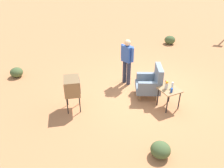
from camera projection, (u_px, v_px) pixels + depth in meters
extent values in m
plane|color=#C17A4C|center=(146.00, 91.00, 7.80)|extent=(60.00, 60.00, 0.00)
cylinder|color=#937047|center=(138.00, 89.00, 7.76)|extent=(0.05, 0.05, 0.22)
cylinder|color=#937047|center=(140.00, 97.00, 7.29)|extent=(0.05, 0.05, 0.22)
cylinder|color=#937047|center=(154.00, 89.00, 7.74)|extent=(0.05, 0.05, 0.22)
cylinder|color=#937047|center=(156.00, 97.00, 7.28)|extent=(0.05, 0.05, 0.22)
cube|color=slate|center=(147.00, 87.00, 7.42)|extent=(1.03, 1.03, 0.20)
cube|color=slate|center=(159.00, 76.00, 7.20)|extent=(0.75, 0.49, 0.64)
cube|color=slate|center=(147.00, 76.00, 7.58)|extent=(0.44, 0.67, 0.26)
cube|color=slate|center=(149.00, 86.00, 7.02)|extent=(0.44, 0.67, 0.26)
cylinder|color=black|center=(158.00, 97.00, 6.96)|extent=(0.04, 0.04, 0.60)
cylinder|color=black|center=(167.00, 104.00, 6.61)|extent=(0.04, 0.04, 0.60)
cylinder|color=black|center=(170.00, 93.00, 7.13)|extent=(0.04, 0.04, 0.60)
cylinder|color=black|center=(179.00, 101.00, 6.78)|extent=(0.04, 0.04, 0.60)
cube|color=#937047|center=(170.00, 90.00, 6.71)|extent=(0.56, 0.56, 0.03)
cylinder|color=black|center=(80.00, 104.00, 6.65)|extent=(0.03, 0.03, 0.55)
cylinder|color=black|center=(79.00, 96.00, 7.03)|extent=(0.03, 0.03, 0.55)
cylinder|color=black|center=(67.00, 106.00, 6.59)|extent=(0.03, 0.03, 0.55)
cylinder|color=black|center=(67.00, 98.00, 6.97)|extent=(0.03, 0.03, 0.55)
cube|color=olive|center=(72.00, 86.00, 6.55)|extent=(0.70, 0.59, 0.48)
cube|color=#383D3F|center=(80.00, 85.00, 6.59)|extent=(0.41, 0.13, 0.34)
cylinder|color=#2D3347|center=(125.00, 72.00, 8.17)|extent=(0.14, 0.14, 0.86)
cylinder|color=#2D3347|center=(129.00, 73.00, 8.04)|extent=(0.14, 0.14, 0.86)
cube|color=#3356A8|center=(127.00, 54.00, 7.75)|extent=(0.41, 0.32, 0.56)
cylinder|color=#3356A8|center=(122.00, 51.00, 7.89)|extent=(0.09, 0.09, 0.50)
cylinder|color=#3356A8|center=(133.00, 55.00, 7.59)|extent=(0.09, 0.09, 0.50)
sphere|color=#DBAD84|center=(128.00, 43.00, 7.56)|extent=(0.22, 0.22, 0.22)
cylinder|color=silver|center=(172.00, 85.00, 6.72)|extent=(0.06, 0.06, 0.20)
cylinder|color=blue|center=(172.00, 90.00, 6.54)|extent=(0.07, 0.07, 0.12)
cylinder|color=silver|center=(166.00, 86.00, 6.70)|extent=(0.09, 0.09, 0.18)
sphere|color=yellow|center=(167.00, 82.00, 6.63)|extent=(0.07, 0.07, 0.07)
sphere|color=#E04C66|center=(166.00, 81.00, 6.67)|extent=(0.07, 0.07, 0.07)
sphere|color=orange|center=(167.00, 83.00, 6.60)|extent=(0.07, 0.07, 0.07)
ellipsoid|color=#475B33|center=(161.00, 150.00, 5.24)|extent=(0.47, 0.47, 0.36)
ellipsoid|color=#475B33|center=(17.00, 72.00, 8.66)|extent=(0.48, 0.48, 0.37)
ellipsoid|color=#475B33|center=(170.00, 40.00, 11.85)|extent=(0.55, 0.55, 0.43)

